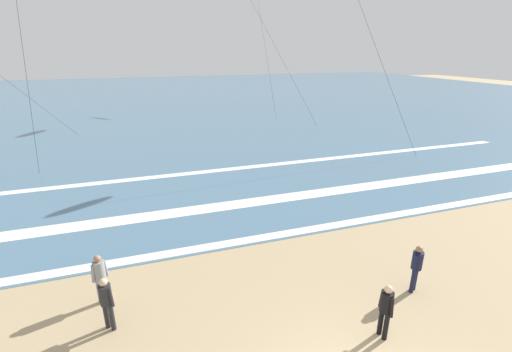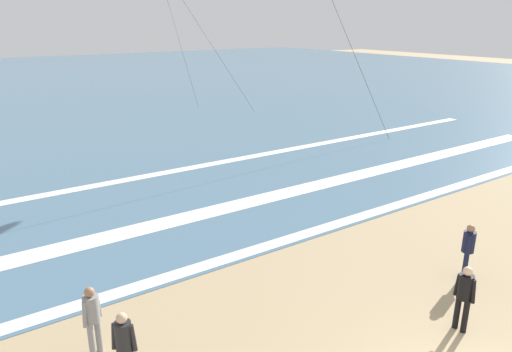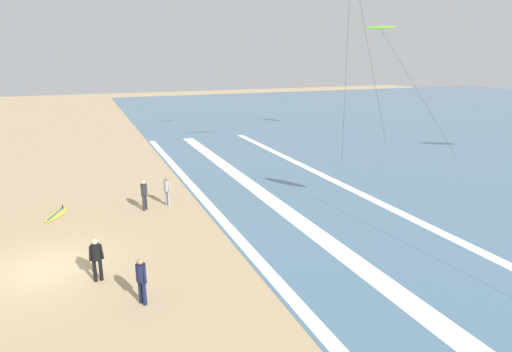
{
  "view_description": "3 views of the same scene",
  "coord_description": "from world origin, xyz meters",
  "px_view_note": "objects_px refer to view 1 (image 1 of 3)",
  "views": [
    {
      "loc": [
        -3.8,
        -3.99,
        7.18
      ],
      "look_at": [
        0.57,
        8.99,
        2.18
      ],
      "focal_mm": 24.6,
      "sensor_mm": 36.0,
      "label": 1
    },
    {
      "loc": [
        -7.26,
        -3.08,
        6.7
      ],
      "look_at": [
        0.4,
        8.16,
        2.2
      ],
      "focal_mm": 33.16,
      "sensor_mm": 36.0,
      "label": 2
    },
    {
      "loc": [
        16.56,
        1.87,
        7.72
      ],
      "look_at": [
        0.76,
        8.24,
        2.96
      ],
      "focal_mm": 30.36,
      "sensor_mm": 36.0,
      "label": 3
    }
  ],
  "objects_px": {
    "surfer_mid_group": "(106,299)",
    "surfer_right_near": "(100,275)",
    "surfer_left_far": "(386,307)",
    "surfer_foreground_main": "(417,265)"
  },
  "relations": [
    {
      "from": "surfer_left_far",
      "to": "surfer_mid_group",
      "type": "xyz_separation_m",
      "value": [
        -6.81,
        2.59,
        0.0
      ]
    },
    {
      "from": "surfer_foreground_main",
      "to": "surfer_left_far",
      "type": "bearing_deg",
      "value": -149.09
    },
    {
      "from": "surfer_left_far",
      "to": "surfer_mid_group",
      "type": "bearing_deg",
      "value": 159.2
    },
    {
      "from": "surfer_mid_group",
      "to": "surfer_right_near",
      "type": "height_order",
      "value": "same"
    },
    {
      "from": "surfer_mid_group",
      "to": "surfer_foreground_main",
      "type": "height_order",
      "value": "same"
    },
    {
      "from": "surfer_right_near",
      "to": "surfer_foreground_main",
      "type": "bearing_deg",
      "value": -15.57
    },
    {
      "from": "surfer_mid_group",
      "to": "surfer_left_far",
      "type": "bearing_deg",
      "value": -20.8
    },
    {
      "from": "surfer_mid_group",
      "to": "surfer_right_near",
      "type": "bearing_deg",
      "value": 101.2
    },
    {
      "from": "surfer_mid_group",
      "to": "surfer_right_near",
      "type": "xyz_separation_m",
      "value": [
        -0.24,
        1.22,
        0.0
      ]
    },
    {
      "from": "surfer_foreground_main",
      "to": "surfer_right_near",
      "type": "xyz_separation_m",
      "value": [
        -9.15,
        2.55,
        0.0
      ]
    }
  ]
}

